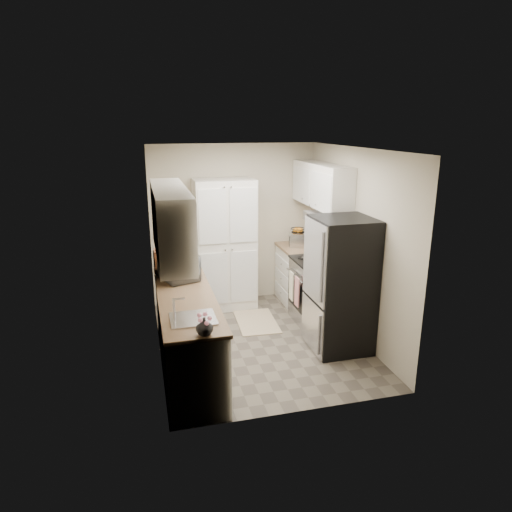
{
  "coord_description": "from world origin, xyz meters",
  "views": [
    {
      "loc": [
        -1.42,
        -5.33,
        2.79
      ],
      "look_at": [
        -0.01,
        0.15,
        1.14
      ],
      "focal_mm": 32.0,
      "sensor_mm": 36.0,
      "label": 1
    }
  ],
  "objects_px": {
    "refrigerator": "(341,285)",
    "electric_range": "(318,291)",
    "pantry_cabinet": "(225,245)",
    "toaster_oven": "(299,239)",
    "wine_bottle": "(173,261)",
    "microwave": "(177,266)"
  },
  "relations": [
    {
      "from": "pantry_cabinet",
      "to": "wine_bottle",
      "type": "bearing_deg",
      "value": -134.9
    },
    {
      "from": "electric_range",
      "to": "wine_bottle",
      "type": "bearing_deg",
      "value": 178.08
    },
    {
      "from": "pantry_cabinet",
      "to": "toaster_oven",
      "type": "distance_m",
      "value": 1.19
    },
    {
      "from": "pantry_cabinet",
      "to": "toaster_oven",
      "type": "xyz_separation_m",
      "value": [
        1.19,
        -0.03,
        0.03
      ]
    },
    {
      "from": "microwave",
      "to": "wine_bottle",
      "type": "distance_m",
      "value": 0.31
    },
    {
      "from": "toaster_oven",
      "to": "electric_range",
      "type": "bearing_deg",
      "value": -69.31
    },
    {
      "from": "toaster_oven",
      "to": "wine_bottle",
      "type": "bearing_deg",
      "value": -136.47
    },
    {
      "from": "wine_bottle",
      "to": "toaster_oven",
      "type": "relative_size",
      "value": 0.74
    },
    {
      "from": "pantry_cabinet",
      "to": "toaster_oven",
      "type": "height_order",
      "value": "pantry_cabinet"
    },
    {
      "from": "wine_bottle",
      "to": "toaster_oven",
      "type": "height_order",
      "value": "wine_bottle"
    },
    {
      "from": "toaster_oven",
      "to": "refrigerator",
      "type": "bearing_deg",
      "value": -70.1
    },
    {
      "from": "pantry_cabinet",
      "to": "microwave",
      "type": "distance_m",
      "value": 1.42
    },
    {
      "from": "pantry_cabinet",
      "to": "refrigerator",
      "type": "bearing_deg",
      "value": -56.54
    },
    {
      "from": "pantry_cabinet",
      "to": "electric_range",
      "type": "xyz_separation_m",
      "value": [
        1.17,
        -0.93,
        -0.52
      ]
    },
    {
      "from": "wine_bottle",
      "to": "toaster_oven",
      "type": "distance_m",
      "value": 2.2
    },
    {
      "from": "microwave",
      "to": "toaster_oven",
      "type": "height_order",
      "value": "microwave"
    },
    {
      "from": "refrigerator",
      "to": "microwave",
      "type": "relative_size",
      "value": 2.89
    },
    {
      "from": "pantry_cabinet",
      "to": "electric_range",
      "type": "relative_size",
      "value": 1.77
    },
    {
      "from": "electric_range",
      "to": "refrigerator",
      "type": "xyz_separation_m",
      "value": [
        -0.03,
        -0.8,
        0.37
      ]
    },
    {
      "from": "electric_range",
      "to": "refrigerator",
      "type": "height_order",
      "value": "refrigerator"
    },
    {
      "from": "microwave",
      "to": "refrigerator",
      "type": "bearing_deg",
      "value": -124.77
    },
    {
      "from": "refrigerator",
      "to": "electric_range",
      "type": "bearing_deg",
      "value": 87.52
    }
  ]
}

